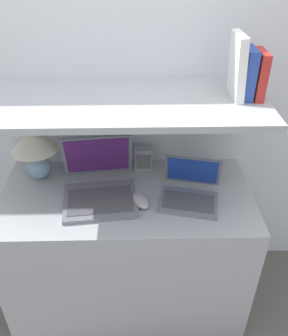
{
  "coord_description": "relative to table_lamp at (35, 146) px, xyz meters",
  "views": [
    {
      "loc": [
        0.05,
        -1.02,
        1.82
      ],
      "look_at": [
        0.08,
        0.29,
        0.92
      ],
      "focal_mm": 38.0,
      "sensor_mm": 36.0,
      "label": 1
    }
  ],
  "objects": [
    {
      "name": "wall_back",
      "position": [
        0.43,
        0.2,
        0.25
      ],
      "size": [
        6.0,
        0.05,
        2.4
      ],
      "color": "silver",
      "rests_on": "ground_plane"
    },
    {
      "name": "desk",
      "position": [
        0.43,
        -0.15,
        -0.57
      ],
      "size": [
        1.19,
        0.59,
        0.77
      ],
      "color": "#999EA3",
      "rests_on": "ground_plane"
    },
    {
      "name": "back_riser",
      "position": [
        0.43,
        0.16,
        -0.35
      ],
      "size": [
        1.19,
        0.04,
        1.2
      ],
      "color": "silver",
      "rests_on": "ground_plane"
    },
    {
      "name": "shelf",
      "position": [
        0.43,
        -0.08,
        0.26
      ],
      "size": [
        1.19,
        0.53,
        0.03
      ],
      "color": "#999EA3",
      "rests_on": "back_riser"
    },
    {
      "name": "table_lamp",
      "position": [
        0.0,
        0.0,
        0.0
      ],
      "size": [
        0.22,
        0.22,
        0.28
      ],
      "color": "#7593B2",
      "rests_on": "desk"
    },
    {
      "name": "laptop_large",
      "position": [
        0.31,
        -0.15,
        -0.13
      ],
      "size": [
        0.37,
        0.39,
        0.27
      ],
      "color": "slate",
      "rests_on": "desk"
    },
    {
      "name": "laptop_small",
      "position": [
        0.73,
        -0.19,
        -0.14
      ],
      "size": [
        0.31,
        0.29,
        0.19
      ],
      "color": "slate",
      "rests_on": "desk"
    },
    {
      "name": "computer_mouse",
      "position": [
        0.5,
        -0.22,
        -0.16
      ],
      "size": [
        0.11,
        0.14,
        0.04
      ],
      "color": "#99999E",
      "rests_on": "desk"
    },
    {
      "name": "router_box",
      "position": [
        0.52,
        0.06,
        -0.12
      ],
      "size": [
        0.09,
        0.05,
        0.12
      ],
      "color": "gray",
      "rests_on": "desk"
    },
    {
      "name": "book_red",
      "position": [
        0.98,
        -0.08,
        0.37
      ],
      "size": [
        0.04,
        0.14,
        0.19
      ],
      "color": "#A82823",
      "rests_on": "shelf"
    },
    {
      "name": "book_blue",
      "position": [
        0.94,
        -0.08,
        0.38
      ],
      "size": [
        0.04,
        0.13,
        0.2
      ],
      "color": "#284293",
      "rests_on": "shelf"
    },
    {
      "name": "book_white",
      "position": [
        0.89,
        -0.08,
        0.4
      ],
      "size": [
        0.05,
        0.16,
        0.26
      ],
      "color": "silver",
      "rests_on": "shelf"
    }
  ]
}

